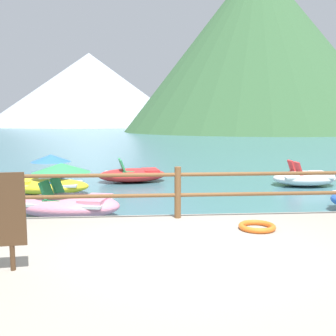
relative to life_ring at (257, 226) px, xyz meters
name	(u,v)px	position (x,y,z in m)	size (l,w,h in m)	color
ground_plane	(144,139)	(-1.24, 39.30, -0.45)	(200.00, 200.00, 0.00)	#3D6B75
dock_railing	(178,187)	(-1.24, 0.85, 0.53)	(23.92, 0.12, 0.95)	brown
life_ring	(257,226)	(0.00, 0.00, 0.00)	(0.61, 0.61, 0.09)	orange
pedal_boat_0	(67,199)	(-3.58, 2.67, -0.03)	(2.67, 1.89, 1.24)	pink
pedal_boat_1	(133,175)	(-2.16, 7.63, -0.19)	(2.58, 1.64, 0.83)	red
pedal_boat_6	(305,178)	(3.64, 6.35, -0.18)	(2.13, 1.36, 0.84)	white
pedal_boat_7	(48,182)	(-4.66, 5.50, -0.07)	(2.51, 1.37, 1.19)	yellow
cliff_headland	(247,53)	(19.28, 69.38, 14.87)	(51.03, 51.03, 32.63)	#386038
distant_peak	(90,90)	(-19.20, 135.47, 12.52)	(72.00, 72.00, 25.92)	#A8B2C1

